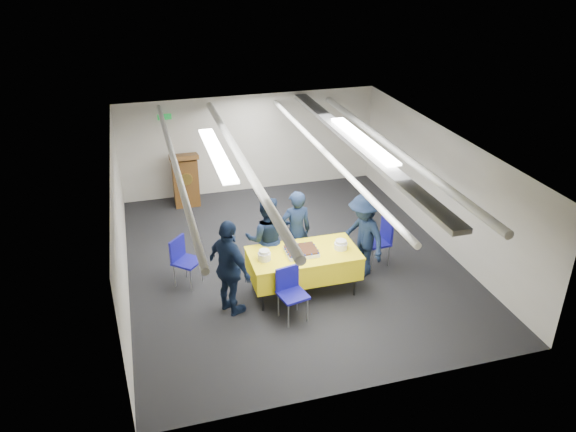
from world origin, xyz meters
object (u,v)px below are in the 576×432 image
(chair_near, at_px, (290,288))
(sailor_b, at_px, (267,239))
(serving_table, at_px, (304,263))
(sailor_d, at_px, (363,235))
(sailor_a, at_px, (296,231))
(chair_left, at_px, (183,257))
(chair_right, at_px, (381,238))
(podium, at_px, (185,179))
(sailor_c, at_px, (230,268))
(sheet_cake, at_px, (301,251))

(chair_near, height_order, sailor_b, sailor_b)
(serving_table, bearing_deg, sailor_d, 12.82)
(sailor_d, bearing_deg, chair_near, -78.29)
(sailor_a, bearing_deg, chair_left, -3.97)
(chair_right, xyz_separation_m, sailor_d, (-0.47, -0.24, 0.24))
(chair_near, relative_size, chair_right, 1.00)
(podium, xyz_separation_m, sailor_c, (0.21, -4.32, 0.21))
(podium, height_order, chair_right, podium)
(sailor_a, xyz_separation_m, sailor_c, (-1.37, -0.95, 0.04))
(chair_near, height_order, sailor_d, sailor_d)
(serving_table, xyz_separation_m, chair_left, (-1.93, 0.82, -0.03))
(chair_left, bearing_deg, sailor_a, -2.93)
(podium, height_order, chair_near, podium)
(chair_right, xyz_separation_m, sailor_b, (-2.14, 0.09, 0.25))
(sailor_d, bearing_deg, sailor_b, -118.79)
(sailor_c, bearing_deg, sailor_d, -106.02)
(sheet_cake, bearing_deg, chair_right, 17.52)
(sheet_cake, relative_size, sailor_b, 0.34)
(serving_table, distance_m, sailor_b, 0.81)
(chair_right, distance_m, sailor_c, 3.05)
(podium, height_order, chair_left, podium)
(chair_left, xyz_separation_m, sailor_d, (3.11, -0.55, 0.24))
(sailor_b, bearing_deg, chair_right, -169.53)
(sailor_a, bearing_deg, chair_near, 68.93)
(chair_near, bearing_deg, sheet_cake, 58.58)
(serving_table, relative_size, sailor_c, 1.12)
(serving_table, xyz_separation_m, sailor_c, (-1.29, -0.23, 0.26))
(serving_table, distance_m, chair_left, 2.10)
(chair_right, bearing_deg, sailor_a, 172.47)
(chair_left, distance_m, sailor_a, 2.03)
(serving_table, distance_m, sailor_c, 1.34)
(podium, bearing_deg, sailor_c, -87.17)
(chair_near, bearing_deg, chair_right, 28.67)
(sheet_cake, distance_m, sailor_c, 1.26)
(sheet_cake, distance_m, sailor_b, 0.77)
(chair_left, bearing_deg, serving_table, -23.03)
(chair_near, xyz_separation_m, sailor_b, (-0.08, 1.22, 0.25))
(podium, relative_size, sailor_a, 0.80)
(sheet_cake, relative_size, podium, 0.43)
(chair_left, distance_m, sailor_c, 1.27)
(chair_left, height_order, sailor_d, sailor_d)
(chair_near, relative_size, chair_left, 1.00)
(sailor_c, xyz_separation_m, sailor_d, (2.47, 0.50, -0.04))
(sheet_cake, distance_m, podium, 4.36)
(sheet_cake, bearing_deg, chair_left, 155.72)
(chair_near, bearing_deg, serving_table, 56.41)
(sailor_c, relative_size, sailor_d, 1.06)
(sheet_cake, height_order, chair_right, chair_right)
(sheet_cake, height_order, podium, podium)
(sailor_c, bearing_deg, chair_left, 3.71)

